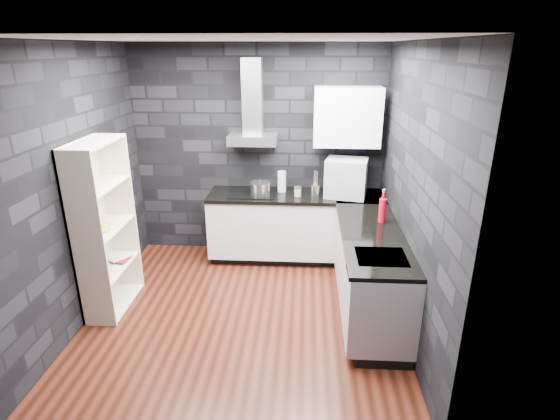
# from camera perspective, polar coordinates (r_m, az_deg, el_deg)

# --- Properties ---
(ground) EXTENTS (3.20, 3.20, 0.00)m
(ground) POSITION_cam_1_polar(r_m,az_deg,el_deg) (4.76, -4.66, -13.20)
(ground) COLOR #461A10
(ceiling) EXTENTS (3.20, 3.20, 0.00)m
(ceiling) POSITION_cam_1_polar(r_m,az_deg,el_deg) (3.96, -5.86, 21.34)
(ceiling) COLOR white
(wall_back) EXTENTS (3.20, 0.05, 2.70)m
(wall_back) POSITION_cam_1_polar(r_m,az_deg,el_deg) (5.72, -2.81, 7.50)
(wall_back) COLOR black
(wall_back) RESTS_ON ground
(wall_front) EXTENTS (3.20, 0.05, 2.70)m
(wall_front) POSITION_cam_1_polar(r_m,az_deg,el_deg) (2.70, -10.26, -8.33)
(wall_front) COLOR black
(wall_front) RESTS_ON ground
(wall_left) EXTENTS (0.05, 3.20, 2.70)m
(wall_left) POSITION_cam_1_polar(r_m,az_deg,el_deg) (4.69, -25.25, 2.59)
(wall_left) COLOR black
(wall_left) RESTS_ON ground
(wall_right) EXTENTS (0.05, 3.20, 2.70)m
(wall_right) POSITION_cam_1_polar(r_m,az_deg,el_deg) (4.24, 17.08, 1.93)
(wall_right) COLOR black
(wall_right) RESTS_ON ground
(toekick_back) EXTENTS (2.18, 0.50, 0.10)m
(toekick_back) POSITION_cam_1_polar(r_m,az_deg,el_deg) (5.86, 2.00, -5.70)
(toekick_back) COLOR black
(toekick_back) RESTS_ON ground
(toekick_right) EXTENTS (0.50, 1.78, 0.10)m
(toekick_right) POSITION_cam_1_polar(r_m,az_deg,el_deg) (4.83, 11.83, -12.35)
(toekick_right) COLOR black
(toekick_right) RESTS_ON ground
(counter_back_cab) EXTENTS (2.20, 0.60, 0.76)m
(counter_back_cab) POSITION_cam_1_polar(r_m,az_deg,el_deg) (5.64, 2.05, -1.96)
(counter_back_cab) COLOR silver
(counter_back_cab) RESTS_ON ground
(counter_right_cab) EXTENTS (0.60, 1.80, 0.76)m
(counter_right_cab) POSITION_cam_1_polar(r_m,az_deg,el_deg) (4.61, 11.72, -7.85)
(counter_right_cab) COLOR silver
(counter_right_cab) RESTS_ON ground
(counter_back_top) EXTENTS (2.20, 0.62, 0.04)m
(counter_back_top) POSITION_cam_1_polar(r_m,az_deg,el_deg) (5.49, 2.09, 1.86)
(counter_back_top) COLOR black
(counter_back_top) RESTS_ON counter_back_cab
(counter_right_top) EXTENTS (0.62, 1.80, 0.04)m
(counter_right_top) POSITION_cam_1_polar(r_m,az_deg,el_deg) (4.43, 11.96, -3.30)
(counter_right_top) COLOR black
(counter_right_top) RESTS_ON counter_right_cab
(counter_corner_top) EXTENTS (0.62, 0.62, 0.04)m
(counter_corner_top) POSITION_cam_1_polar(r_m,az_deg,el_deg) (5.54, 10.39, 1.70)
(counter_corner_top) COLOR black
(counter_corner_top) RESTS_ON counter_right_cab
(hood_body) EXTENTS (0.60, 0.34, 0.12)m
(hood_body) POSITION_cam_1_polar(r_m,az_deg,el_deg) (5.49, -3.59, 9.18)
(hood_body) COLOR #BBBAC0
(hood_body) RESTS_ON wall_back
(hood_chimney) EXTENTS (0.24, 0.20, 0.90)m
(hood_chimney) POSITION_cam_1_polar(r_m,az_deg,el_deg) (5.48, -3.62, 14.55)
(hood_chimney) COLOR #BBBAC0
(hood_chimney) RESTS_ON hood_body
(upper_cabinet) EXTENTS (0.80, 0.35, 0.70)m
(upper_cabinet) POSITION_cam_1_polar(r_m,az_deg,el_deg) (5.42, 8.76, 11.94)
(upper_cabinet) COLOR white
(upper_cabinet) RESTS_ON wall_back
(cooktop) EXTENTS (0.58, 0.50, 0.01)m
(cooktop) POSITION_cam_1_polar(r_m,az_deg,el_deg) (5.53, -3.61, 2.26)
(cooktop) COLOR black
(cooktop) RESTS_ON counter_back_top
(sink_rim) EXTENTS (0.44, 0.40, 0.01)m
(sink_rim) POSITION_cam_1_polar(r_m,az_deg,el_deg) (3.98, 13.09, -6.01)
(sink_rim) COLOR #BBBAC0
(sink_rim) RESTS_ON counter_right_top
(pot) EXTENTS (0.31, 0.31, 0.14)m
(pot) POSITION_cam_1_polar(r_m,az_deg,el_deg) (5.43, -2.62, 2.78)
(pot) COLOR silver
(pot) RESTS_ON cooktop
(glass_vase) EXTENTS (0.11, 0.11, 0.26)m
(glass_vase) POSITION_cam_1_polar(r_m,az_deg,el_deg) (5.56, 0.24, 3.74)
(glass_vase) COLOR silver
(glass_vase) RESTS_ON counter_back_top
(storage_jar) EXTENTS (0.10, 0.10, 0.10)m
(storage_jar) POSITION_cam_1_polar(r_m,az_deg,el_deg) (5.41, 2.33, 2.36)
(storage_jar) COLOR tan
(storage_jar) RESTS_ON counter_back_top
(utensil_crock) EXTENTS (0.11, 0.11, 0.13)m
(utensil_crock) POSITION_cam_1_polar(r_m,az_deg,el_deg) (5.44, 4.60, 2.56)
(utensil_crock) COLOR silver
(utensil_crock) RESTS_ON counter_back_top
(appliance_garage) EXTENTS (0.55, 0.47, 0.49)m
(appliance_garage) POSITION_cam_1_polar(r_m,az_deg,el_deg) (5.41, 8.62, 4.08)
(appliance_garage) COLOR #9E9FA4
(appliance_garage) RESTS_ON counter_back_top
(red_bottle) EXTENTS (0.08, 0.08, 0.26)m
(red_bottle) POSITION_cam_1_polar(r_m,az_deg,el_deg) (4.69, 13.21, -0.08)
(red_bottle) COLOR #A60819
(red_bottle) RESTS_ON counter_right_top
(bookshelf) EXTENTS (0.46, 0.84, 1.80)m
(bookshelf) POSITION_cam_1_polar(r_m,az_deg,el_deg) (4.80, -21.89, -2.23)
(bookshelf) COLOR beige
(bookshelf) RESTS_ON ground
(fruit_bowl) EXTENTS (0.24, 0.24, 0.06)m
(fruit_bowl) POSITION_cam_1_polar(r_m,az_deg,el_deg) (4.72, -22.34, -2.19)
(fruit_bowl) COLOR silver
(fruit_bowl) RESTS_ON bookshelf
(book_red) EXTENTS (0.16, 0.04, 0.21)m
(book_red) POSITION_cam_1_polar(r_m,az_deg,el_deg) (5.07, -20.84, -4.96)
(book_red) COLOR maroon
(book_red) RESTS_ON bookshelf
(book_second) EXTENTS (0.14, 0.11, 0.22)m
(book_second) POSITION_cam_1_polar(r_m,az_deg,el_deg) (5.11, -20.81, -4.47)
(book_second) COLOR #B2B2B2
(book_second) RESTS_ON bookshelf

